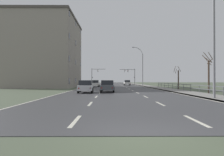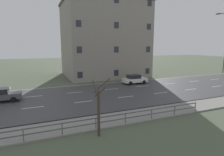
% 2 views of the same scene
% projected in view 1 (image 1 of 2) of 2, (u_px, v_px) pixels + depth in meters
% --- Properties ---
extents(ground_plane, '(160.00, 160.00, 0.12)m').
position_uv_depth(ground_plane, '(114.00, 86.00, 53.45)').
color(ground_plane, '#4C5642').
extents(road_asphalt_strip, '(14.00, 120.00, 0.03)m').
position_uv_depth(road_asphalt_strip, '(114.00, 85.00, 65.45)').
color(road_asphalt_strip, '#3D3D3F').
rests_on(road_asphalt_strip, ground).
extents(sidewalk_right, '(3.00, 120.00, 0.12)m').
position_uv_depth(sidewalk_right, '(138.00, 85.00, 65.51)').
color(sidewalk_right, gray).
rests_on(sidewalk_right, ground).
extents(guardrail, '(0.07, 32.85, 1.00)m').
position_uv_depth(guardrail, '(187.00, 86.00, 27.32)').
color(guardrail, '#515459').
rests_on(guardrail, ground).
extents(street_lamp_foreground, '(2.64, 0.24, 10.77)m').
position_uv_depth(street_lamp_foreground, '(212.00, 36.00, 15.99)').
color(street_lamp_foreground, slate).
rests_on(street_lamp_foreground, ground).
extents(street_lamp_midground, '(2.88, 0.24, 10.48)m').
position_uv_depth(street_lamp_midground, '(142.00, 67.00, 51.62)').
color(street_lamp_midground, slate).
rests_on(street_lamp_midground, ground).
extents(traffic_signal_right, '(5.66, 0.36, 5.75)m').
position_uv_depth(traffic_signal_right, '(131.00, 74.00, 70.90)').
color(traffic_signal_right, '#38383A').
rests_on(traffic_signal_right, ground).
extents(traffic_signal_left, '(5.07, 0.36, 5.87)m').
position_uv_depth(traffic_signal_left, '(94.00, 74.00, 70.88)').
color(traffic_signal_left, '#38383A').
rests_on(traffic_signal_left, ground).
extents(car_far_right, '(1.89, 4.13, 1.57)m').
position_uv_depth(car_far_right, '(127.00, 83.00, 58.42)').
color(car_far_right, silver).
rests_on(car_far_right, ground).
extents(car_near_left, '(1.91, 4.14, 1.57)m').
position_uv_depth(car_near_left, '(95.00, 83.00, 45.02)').
color(car_near_left, silver).
rests_on(car_near_left, ground).
extents(car_mid_centre, '(2.03, 4.20, 1.57)m').
position_uv_depth(car_mid_centre, '(86.00, 86.00, 24.27)').
color(car_mid_centre, '#B7B7BC').
rests_on(car_mid_centre, ground).
extents(car_far_left, '(1.89, 4.13, 1.57)m').
position_uv_depth(car_far_left, '(108.00, 86.00, 25.71)').
color(car_far_left, '#474C51').
rests_on(car_far_left, ground).
extents(brick_building, '(13.89, 16.40, 15.41)m').
position_uv_depth(brick_building, '(46.00, 53.00, 43.49)').
color(brick_building, gray).
rests_on(brick_building, ground).
extents(bare_tree_near, '(1.42, 1.51, 4.98)m').
position_uv_depth(bare_tree_near, '(209.00, 74.00, 23.23)').
color(bare_tree_near, '#423328').
rests_on(bare_tree_near, ground).
extents(bare_tree_mid, '(1.23, 1.31, 4.14)m').
position_uv_depth(bare_tree_mid, '(178.00, 78.00, 33.57)').
color(bare_tree_mid, '#423328').
rests_on(bare_tree_mid, ground).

